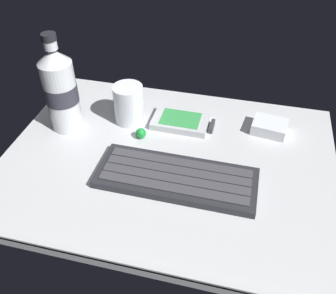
{
  "coord_description": "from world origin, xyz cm",
  "views": [
    {
      "loc": [
        12.32,
        -50.67,
        48.3
      ],
      "look_at": [
        0.0,
        0.0,
        3.0
      ],
      "focal_mm": 38.98,
      "sensor_mm": 36.0,
      "label": 1
    }
  ],
  "objects": [
    {
      "name": "juice_cup",
      "position": [
        -11.12,
        10.22,
        3.91
      ],
      "size": [
        6.4,
        6.4,
        8.5
      ],
      "color": "silver",
      "rests_on": "ground_plane"
    },
    {
      "name": "handheld_device",
      "position": [
        0.66,
        11.5,
        0.73
      ],
      "size": [
        12.87,
        7.74,
        1.5
      ],
      "color": "#B7BABF",
      "rests_on": "ground_plane"
    },
    {
      "name": "trackball_mouse",
      "position": [
        -7.0,
        5.0,
        1.1
      ],
      "size": [
        2.2,
        2.2,
        2.2
      ],
      "primitive_type": "sphere",
      "color": "#198C33",
      "rests_on": "ground_plane"
    },
    {
      "name": "water_bottle",
      "position": [
        -23.5,
        5.22,
        9.01
      ],
      "size": [
        6.73,
        6.73,
        20.8
      ],
      "color": "silver",
      "rests_on": "ground_plane"
    },
    {
      "name": "ground_plane",
      "position": [
        0.0,
        -0.23,
        -0.99
      ],
      "size": [
        64.0,
        48.0,
        2.8
      ],
      "color": "#B7BABC"
    },
    {
      "name": "charger_block",
      "position": [
        18.78,
        13.42,
        1.2
      ],
      "size": [
        7.76,
        6.59,
        2.4
      ],
      "primitive_type": "cube",
      "rotation": [
        0.0,
        0.0,
        -0.15
      ],
      "color": "silver",
      "rests_on": "ground_plane"
    },
    {
      "name": "keyboard",
      "position": [
        2.88,
        -5.4,
        0.81
      ],
      "size": [
        29.07,
        11.19,
        1.7
      ],
      "color": "#232328",
      "rests_on": "ground_plane"
    }
  ]
}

